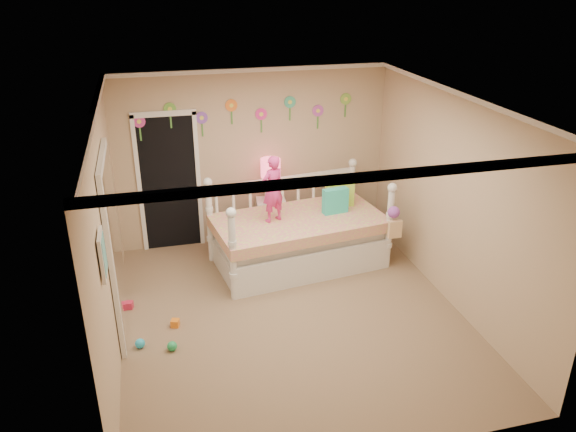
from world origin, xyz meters
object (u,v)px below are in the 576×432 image
object	(u,v)px
daybed	(298,222)
nightstand	(271,222)
child	(273,189)
table_lamp	(271,173)

from	to	relation	value
daybed	nightstand	bearing A→B (deg)	99.80
daybed	nightstand	size ratio (longest dim) A/B	3.33
daybed	child	distance (m)	0.64
child	table_lamp	world-z (taller)	child
child	nightstand	distance (m)	1.11
child	table_lamp	xyz separation A→B (m)	(0.14, 0.74, -0.04)
nightstand	daybed	bearing A→B (deg)	-65.66
daybed	child	bearing A→B (deg)	175.00
nightstand	child	bearing A→B (deg)	-93.64
daybed	table_lamp	size ratio (longest dim) A/B	3.71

